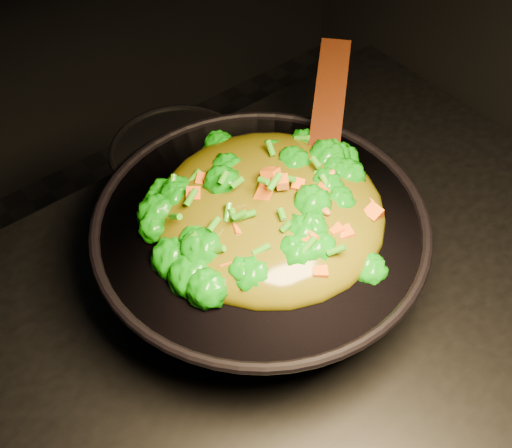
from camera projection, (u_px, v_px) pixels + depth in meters
wok at (260, 250)px, 0.94m from camera, size 0.50×0.50×0.13m
stir_fry at (270, 188)px, 0.85m from camera, size 0.42×0.42×0.11m
spatula at (326, 128)px, 0.94m from camera, size 0.24×0.23×0.12m
back_pot at (181, 174)px, 1.05m from camera, size 0.25×0.25×0.12m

